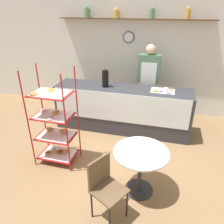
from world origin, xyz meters
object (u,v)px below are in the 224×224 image
object	(u,v)px
pastry_rack	(54,126)
cafe_table	(141,161)
coffee_carafe	(105,78)
donut_tray_counter	(164,90)
cafe_chair	(104,183)
person_worker	(148,81)

from	to	relation	value
pastry_rack	cafe_table	world-z (taller)	pastry_rack
pastry_rack	coffee_carafe	size ratio (longest dim) A/B	4.46
donut_tray_counter	pastry_rack	bearing A→B (deg)	-140.58
pastry_rack	donut_tray_counter	xyz separation A→B (m)	(1.72, 1.41, 0.29)
coffee_carafe	pastry_rack	bearing A→B (deg)	-110.04
pastry_rack	cafe_chair	size ratio (longest dim) A/B	1.95
cafe_table	donut_tray_counter	world-z (taller)	donut_tray_counter
donut_tray_counter	cafe_table	bearing A→B (deg)	-96.23
pastry_rack	cafe_table	size ratio (longest dim) A/B	2.17
cafe_table	coffee_carafe	distance (m)	2.10
cafe_chair	coffee_carafe	bearing A→B (deg)	44.56
person_worker	cafe_table	distance (m)	2.40
coffee_carafe	cafe_table	bearing A→B (deg)	-59.49
cafe_table	coffee_carafe	bearing A→B (deg)	120.51
coffee_carafe	donut_tray_counter	xyz separation A→B (m)	(1.21, 0.04, -0.17)
cafe_chair	donut_tray_counter	bearing A→B (deg)	14.63
pastry_rack	cafe_table	xyz separation A→B (m)	(1.52, -0.36, -0.16)
cafe_table	cafe_chair	xyz separation A→B (m)	(-0.38, -0.52, -0.01)
cafe_chair	person_worker	bearing A→B (deg)	24.67
coffee_carafe	donut_tray_counter	distance (m)	1.23
person_worker	donut_tray_counter	bearing A→B (deg)	-57.81
cafe_chair	donut_tray_counter	xyz separation A→B (m)	(0.58, 2.29, 0.46)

